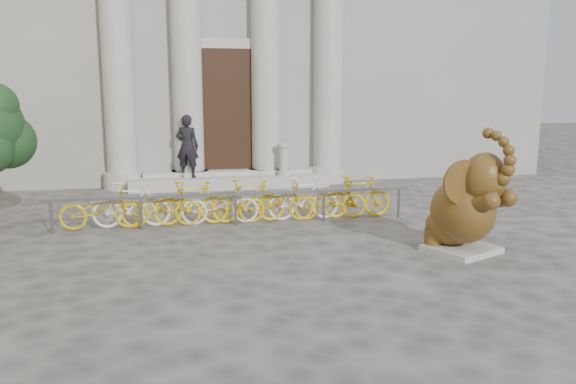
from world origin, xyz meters
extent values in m
plane|color=#474442|center=(0.00, 0.00, 0.00)|extent=(80.00, 80.00, 0.00)
cube|color=gray|center=(0.00, 15.00, 6.00)|extent=(22.00, 10.00, 12.00)
cube|color=black|center=(0.00, 9.92, 2.30)|extent=(2.40, 0.16, 4.00)
cylinder|color=#A8A59E|center=(-3.20, 9.80, 4.00)|extent=(0.90, 0.90, 8.00)
cylinder|color=#A8A59E|center=(-1.20, 9.80, 4.00)|extent=(0.90, 0.90, 8.00)
cylinder|color=#A8A59E|center=(1.20, 9.80, 4.00)|extent=(0.90, 0.90, 8.00)
cylinder|color=#A8A59E|center=(3.20, 9.80, 4.00)|extent=(0.90, 0.90, 8.00)
cube|color=#A8A59E|center=(0.00, 9.40, 0.18)|extent=(6.00, 1.20, 0.36)
cube|color=#A8A59E|center=(3.46, 1.42, 0.06)|extent=(1.46, 1.40, 0.11)
ellipsoid|color=black|center=(3.36, 1.65, 0.46)|extent=(1.25, 1.23, 0.73)
ellipsoid|color=black|center=(3.45, 1.44, 0.78)|extent=(1.56, 1.70, 1.19)
cylinder|color=black|center=(3.02, 1.66, 0.26)|extent=(0.45, 0.45, 0.30)
cylinder|color=black|center=(3.58, 1.91, 0.26)|extent=(0.45, 0.45, 0.30)
cylinder|color=black|center=(3.41, 0.93, 1.00)|extent=(0.53, 0.73, 0.45)
cylinder|color=black|center=(3.87, 1.13, 1.00)|extent=(0.53, 0.73, 0.45)
ellipsoid|color=black|center=(3.62, 1.07, 1.41)|extent=(1.01, 0.98, 0.91)
cylinder|color=black|center=(3.21, 1.04, 1.37)|extent=(0.78, 0.14, 0.78)
cylinder|color=black|center=(3.92, 1.35, 1.37)|extent=(0.61, 0.56, 0.78)
cone|color=beige|center=(3.59, 0.81, 1.23)|extent=(0.23, 0.25, 0.12)
cone|color=beige|center=(3.84, 0.92, 1.23)|extent=(0.12, 0.27, 0.12)
cube|color=slate|center=(-0.37, 4.33, 0.70)|extent=(8.00, 0.06, 0.06)
cylinder|color=slate|center=(-4.17, 4.33, 0.35)|extent=(0.06, 0.06, 0.70)
cylinder|color=slate|center=(-2.37, 4.33, 0.35)|extent=(0.06, 0.06, 0.70)
cylinder|color=slate|center=(-0.37, 4.33, 0.35)|extent=(0.06, 0.06, 0.70)
cylinder|color=slate|center=(1.63, 4.33, 0.35)|extent=(0.06, 0.06, 0.70)
cylinder|color=slate|center=(3.43, 4.33, 0.35)|extent=(0.06, 0.06, 0.70)
imported|color=gold|center=(-3.23, 4.58, 0.50)|extent=(1.70, 0.50, 1.00)
imported|color=silver|center=(-2.59, 4.58, 0.50)|extent=(1.66, 0.47, 1.00)
imported|color=gold|center=(-1.96, 4.58, 0.50)|extent=(1.70, 0.50, 1.00)
imported|color=gold|center=(-1.32, 4.58, 0.50)|extent=(1.66, 0.47, 1.00)
imported|color=silver|center=(-0.69, 4.58, 0.50)|extent=(1.70, 0.50, 1.00)
imported|color=gold|center=(-0.06, 4.58, 0.50)|extent=(1.66, 0.47, 1.00)
imported|color=gold|center=(0.58, 4.58, 0.50)|extent=(1.70, 0.50, 1.00)
imported|color=silver|center=(1.21, 4.58, 0.50)|extent=(1.66, 0.47, 1.00)
imported|color=gold|center=(1.85, 4.58, 0.50)|extent=(1.70, 0.50, 1.00)
imported|color=gold|center=(2.48, 4.58, 0.50)|extent=(1.66, 0.47, 1.00)
sphere|color=black|center=(-5.04, 4.91, 1.88)|extent=(1.15, 1.15, 1.15)
imported|color=black|center=(-1.27, 9.28, 1.30)|extent=(0.80, 0.65, 1.88)
cylinder|color=#A8A59E|center=(1.63, 9.10, 0.42)|extent=(0.40, 0.40, 0.12)
cylinder|color=#A8A59E|center=(1.63, 9.10, 0.81)|extent=(0.28, 0.28, 0.89)
cylinder|color=#A8A59E|center=(1.63, 9.10, 1.28)|extent=(0.40, 0.40, 0.10)
camera|label=1|loc=(-1.62, -7.68, 2.89)|focal=35.00mm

